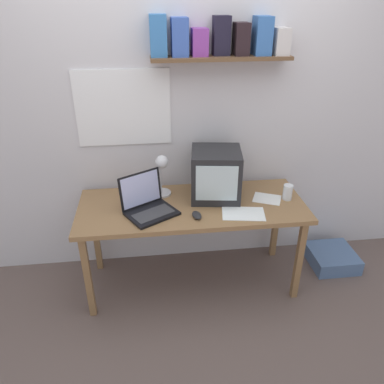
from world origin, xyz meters
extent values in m
plane|color=brown|center=(0.00, 0.00, 0.00)|extent=(12.00, 12.00, 0.00)
cube|color=silver|center=(0.00, 0.40, 1.30)|extent=(5.60, 0.06, 2.60)
cube|color=white|center=(-0.45, 0.37, 1.33)|extent=(0.68, 0.01, 0.55)
cube|color=brown|center=(0.23, 0.28, 1.68)|extent=(0.96, 0.18, 0.02)
cube|color=#3672B6|center=(-0.18, 0.31, 1.82)|extent=(0.11, 0.13, 0.26)
cube|color=#395AB2|center=(-0.05, 0.30, 1.81)|extent=(0.11, 0.14, 0.24)
cube|color=purple|center=(0.09, 0.31, 1.78)|extent=(0.11, 0.13, 0.17)
cube|color=black|center=(0.24, 0.32, 1.82)|extent=(0.11, 0.11, 0.25)
cube|color=black|center=(0.37, 0.30, 1.79)|extent=(0.10, 0.14, 0.21)
cube|color=#3667AF|center=(0.51, 0.30, 1.81)|extent=(0.11, 0.15, 0.24)
cube|color=silver|center=(0.64, 0.29, 1.78)|extent=(0.10, 0.16, 0.17)
cube|color=olive|center=(0.00, 0.00, 0.70)|extent=(1.63, 0.65, 0.03)
cube|color=olive|center=(-0.75, -0.26, 0.34)|extent=(0.04, 0.05, 0.68)
cube|color=olive|center=(0.75, -0.26, 0.34)|extent=(0.04, 0.05, 0.68)
cube|color=olive|center=(-0.75, 0.26, 0.34)|extent=(0.04, 0.05, 0.68)
cube|color=olive|center=(0.75, 0.26, 0.34)|extent=(0.04, 0.05, 0.68)
cube|color=#232326|center=(0.19, 0.10, 0.90)|extent=(0.40, 0.39, 0.36)
cube|color=silver|center=(0.16, -0.07, 0.91)|extent=(0.29, 0.05, 0.26)
cube|color=black|center=(-0.29, -0.11, 0.73)|extent=(0.40, 0.38, 0.02)
cube|color=#38383A|center=(-0.28, -0.13, 0.74)|extent=(0.31, 0.26, 0.00)
cube|color=black|center=(-0.36, 0.01, 0.86)|extent=(0.30, 0.19, 0.25)
cube|color=#B8BEEC|center=(-0.36, 0.01, 0.86)|extent=(0.27, 0.18, 0.22)
cylinder|color=silver|center=(-0.21, 0.18, 0.72)|extent=(0.15, 0.15, 0.01)
cylinder|color=silver|center=(-0.21, 0.18, 0.87)|extent=(0.02, 0.02, 0.27)
sphere|color=silver|center=(-0.20, 0.13, 1.00)|extent=(0.10, 0.10, 0.10)
cylinder|color=white|center=(0.71, -0.01, 0.77)|extent=(0.07, 0.07, 0.11)
cylinder|color=yellow|center=(0.71, -0.01, 0.76)|extent=(0.06, 0.06, 0.08)
ellipsoid|color=#232326|center=(0.01, -0.18, 0.73)|extent=(0.08, 0.11, 0.03)
cube|color=white|center=(0.56, 0.01, 0.72)|extent=(0.25, 0.23, 0.00)
cube|color=white|center=(0.34, -0.18, 0.72)|extent=(0.32, 0.23, 0.00)
cube|color=slate|center=(1.22, 0.07, 0.06)|extent=(0.37, 0.37, 0.13)
camera|label=1|loc=(-0.29, -2.33, 2.06)|focal=35.00mm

